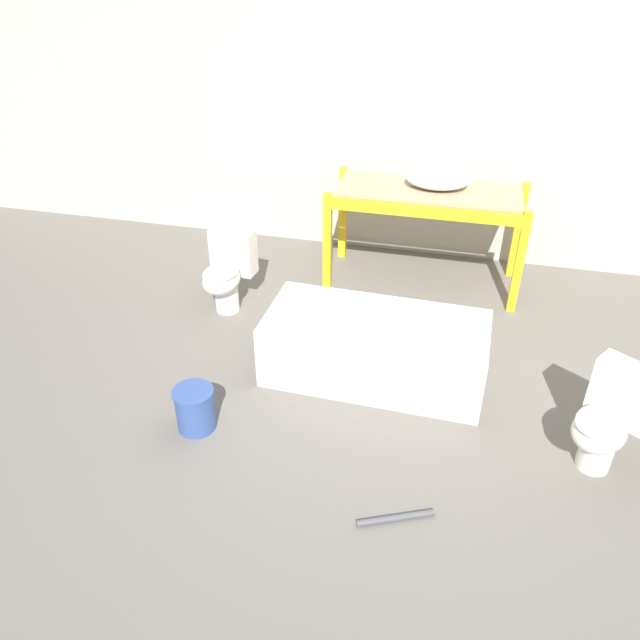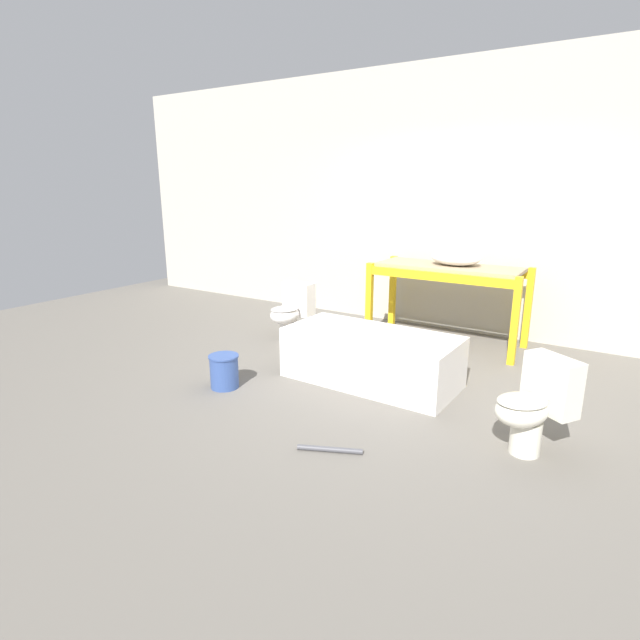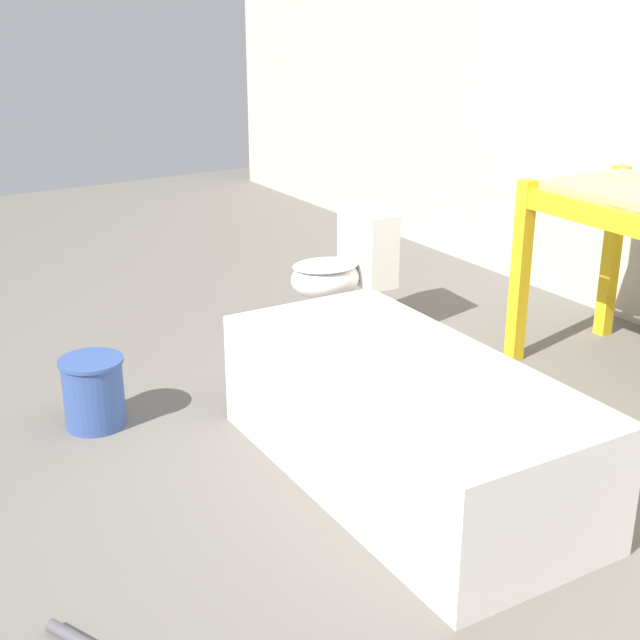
{
  "view_description": "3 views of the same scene",
  "coord_description": "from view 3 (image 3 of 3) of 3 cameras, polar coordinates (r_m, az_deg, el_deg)",
  "views": [
    {
      "loc": [
        0.32,
        -3.85,
        2.89
      ],
      "look_at": [
        -0.51,
        -0.45,
        0.62
      ],
      "focal_mm": 35.0,
      "sensor_mm": 36.0,
      "label": 1
    },
    {
      "loc": [
        1.79,
        -4.1,
        1.8
      ],
      "look_at": [
        -0.55,
        -0.44,
        0.61
      ],
      "focal_mm": 28.0,
      "sensor_mm": 36.0,
      "label": 2
    },
    {
      "loc": [
        2.19,
        -2.01,
        1.78
      ],
      "look_at": [
        -0.52,
        -0.3,
        0.57
      ],
      "focal_mm": 50.0,
      "sensor_mm": 36.0,
      "label": 3
    }
  ],
  "objects": [
    {
      "name": "bathtub_main",
      "position": [
        3.36,
        5.39,
        -5.97
      ],
      "size": [
        1.6,
        0.78,
        0.48
      ],
      "rotation": [
        0.0,
        0.0,
        -0.03
      ],
      "color": "white",
      "rests_on": "ground_plane"
    },
    {
      "name": "bucket_white",
      "position": [
        3.91,
        -14.3,
        -4.4
      ],
      "size": [
        0.27,
        0.27,
        0.31
      ],
      "color": "#334C8C",
      "rests_on": "ground_plane"
    },
    {
      "name": "ground_plane",
      "position": [
        3.47,
        9.05,
        -10.45
      ],
      "size": [
        12.0,
        12.0,
        0.0
      ],
      "primitive_type": "plane",
      "color": "#666059"
    },
    {
      "name": "toilet_far",
      "position": [
        4.73,
        1.56,
        3.18
      ],
      "size": [
        0.39,
        0.56,
        0.67
      ],
      "rotation": [
        0.0,
        0.0,
        -0.1
      ],
      "color": "white",
      "rests_on": "ground_plane"
    }
  ]
}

